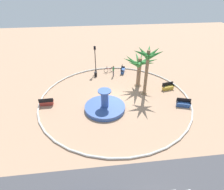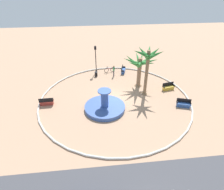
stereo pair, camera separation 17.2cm
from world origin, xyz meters
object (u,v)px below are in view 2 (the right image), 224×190
Objects in this scene: lamppost at (96,57)px; palm_tree_near_fountain at (148,59)px; bench_southeast at (168,87)px; trash_bin at (96,74)px; fountain at (105,107)px; bench_east at (123,70)px; bicycle_red_frame at (109,70)px; palm_tree_by_curb at (140,65)px; bench_west at (183,104)px; person_cyclist_helmet at (114,70)px; bench_north at (47,102)px.

palm_tree_near_fountain is at bearing 129.89° from lamppost.
bench_southeast reaches higher than trash_bin.
bench_east is at bearing -111.29° from fountain.
trash_bin is (5.99, -5.68, -4.33)m from palm_tree_near_fountain.
palm_tree_by_curb is at bearing 126.50° from bicycle_red_frame.
bicycle_red_frame is (7.59, -10.17, 0.04)m from bench_west.
bench_southeast is 0.98× the size of person_cyclist_helmet.
palm_tree_near_fountain is 7.41m from person_cyclist_helmet.
trash_bin is at bearing -131.95° from bench_north.
lamppost is (4.17, -0.52, 2.18)m from bench_east.
lamppost is 2.97m from bicycle_red_frame.
person_cyclist_helmet is (7.08, -8.69, 0.61)m from bench_west.
bench_west is 1.04× the size of bench_north.
palm_tree_by_curb is 2.69× the size of bench_west.
bench_east reaches higher than bicycle_red_frame.
bench_east is 2.30× the size of trash_bin.
lamppost is 2.59× the size of bicycle_red_frame.
bench_north is at bearing -7.79° from bench_west.
bench_southeast is at bearing 144.72° from person_cyclist_helmet.
bench_north is at bearing 36.44° from bench_east.
bench_north is (11.72, 3.27, -2.80)m from palm_tree_by_curb.
person_cyclist_helmet is (-2.65, 0.23, 0.57)m from trash_bin.
trash_bin is at bearing -28.02° from bench_southeast.
person_cyclist_helmet is at bearing -143.19° from bench_north.
palm_tree_by_curb is at bearing -135.59° from fountain.
bench_west is at bearing 95.07° from bench_southeast.
bench_north reaches higher than bicycle_red_frame.
person_cyclist_helmet is (3.00, -3.25, -2.19)m from palm_tree_by_curb.
trash_bin is 0.44× the size of bicycle_red_frame.
bench_east is at bearing 169.61° from bicycle_red_frame.
fountain is 2.69× the size of person_cyclist_helmet.
trash_bin is at bearing -43.46° from palm_tree_near_fountain.
fountain is 8.41m from person_cyclist_helmet.
fountain is at bearing 76.23° from person_cyclist_helmet.
bench_east is at bearing 172.92° from lamppost.
bench_southeast is at bearing 131.17° from bench_east.
bench_southeast is 10.63m from trash_bin.
palm_tree_by_curb is at bearing -53.08° from bench_west.
bench_north is 0.97× the size of bench_southeast.
trash_bin is at bearing 30.45° from bicycle_red_frame.
bench_east is 1.04× the size of bench_north.
fountain is 2.76× the size of bicycle_red_frame.
fountain is 9.09m from bench_west.
palm_tree_near_fountain is 3.62× the size of bench_east.
palm_tree_near_fountain is 9.32m from trash_bin.
bench_north is at bearing 44.30° from bicycle_red_frame.
trash_bin is at bearing -31.65° from palm_tree_by_curb.
bicycle_red_frame is (7.24, -6.25, 0.04)m from bench_southeast.
bench_north is 10.91m from person_cyclist_helmet.
bench_north and bench_southeast have the same top height.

